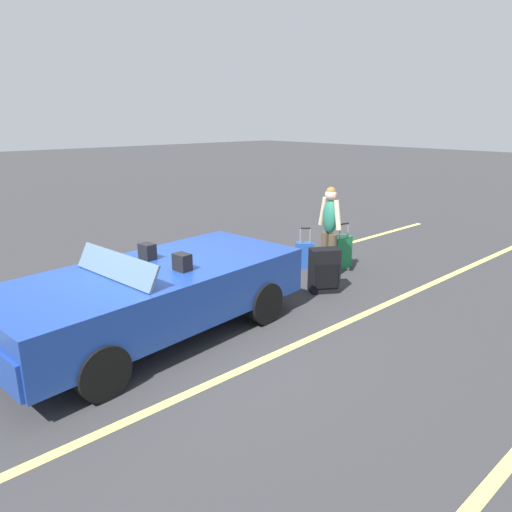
# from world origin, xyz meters

# --- Properties ---
(ground_plane) EXTENTS (80.00, 80.00, 0.00)m
(ground_plane) POSITION_xyz_m (0.00, 0.00, 0.00)
(ground_plane) COLOR #333335
(lot_line_near) EXTENTS (18.00, 0.12, 0.01)m
(lot_line_near) POSITION_xyz_m (0.00, -1.22, 0.00)
(lot_line_near) COLOR #EAE066
(lot_line_near) RESTS_ON ground_plane
(lot_line_mid) EXTENTS (18.00, 0.12, 0.01)m
(lot_line_mid) POSITION_xyz_m (0.00, 1.48, 0.00)
(lot_line_mid) COLOR #EAE066
(lot_line_mid) RESTS_ON ground_plane
(convertible_car) EXTENTS (4.30, 2.17, 1.24)m
(convertible_car) POSITION_xyz_m (0.21, 0.02, 0.59)
(convertible_car) COLOR navy
(convertible_car) RESTS_ON ground_plane
(suitcase_large_black) EXTENTS (0.56, 0.49, 0.74)m
(suitcase_large_black) POSITION_xyz_m (-2.95, 0.44, 0.37)
(suitcase_large_black) COLOR black
(suitcase_large_black) RESTS_ON ground_plane
(suitcase_medium_bright) EXTENTS (0.42, 0.28, 0.89)m
(suitcase_medium_bright) POSITION_xyz_m (-4.22, -0.22, 0.31)
(suitcase_medium_bright) COLOR #19723F
(suitcase_medium_bright) RESTS_ON ground_plane
(suitcase_small_carryon) EXTENTS (0.38, 0.38, 0.81)m
(suitcase_small_carryon) POSITION_xyz_m (-3.70, -0.68, 0.25)
(suitcase_small_carryon) COLOR #1E479E
(suitcase_small_carryon) RESTS_ON ground_plane
(traveler_person) EXTENTS (0.28, 0.61, 1.65)m
(traveler_person) POSITION_xyz_m (-3.59, -0.01, 0.93)
(traveler_person) COLOR #4C3F2D
(traveler_person) RESTS_ON ground_plane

